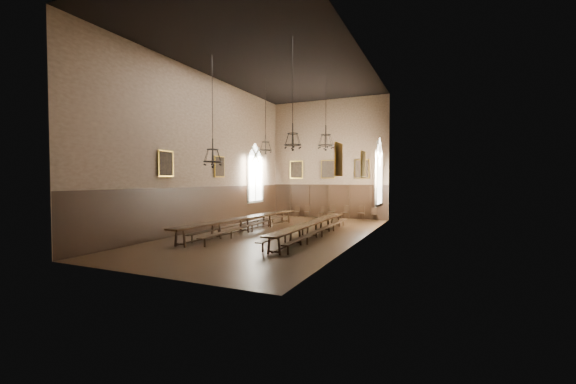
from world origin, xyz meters
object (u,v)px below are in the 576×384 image
Objects in this scene: chair_2 at (307,214)px; bench_left_outer at (240,226)px; bench_right_inner at (303,230)px; chair_6 at (361,216)px; bench_left_inner at (252,227)px; chandelier_front_right at (293,137)px; chair_4 at (331,214)px; chandelier_back_right at (326,141)px; chair_1 at (297,213)px; chair_7 at (374,217)px; table_right at (312,230)px; chair_3 at (322,214)px; chair_5 at (345,215)px; chandelier_front_left at (213,155)px; chandelier_back_left at (266,145)px; table_left at (244,225)px; bench_right_outer at (322,232)px.

bench_left_outer is at bearing -102.84° from chair_2.
chair_6 reaches higher than bench_right_inner.
chandelier_front_right reaches higher than bench_left_inner.
chair_4 is 0.24× the size of chandelier_back_right.
chair_1 is 0.18× the size of chandelier_front_right.
bench_right_inner is 11.13× the size of chair_2.
chair_4 is at bearing 160.58° from chair_7.
table_right is at bearing -87.93° from chair_6.
chair_5 reaches higher than chair_3.
bench_right_inner is 5.96m from chandelier_front_left.
chandelier_back_left is at bearing 147.09° from bench_right_inner.
bench_left_outer is at bearing -97.72° from chair_4.
table_right reaches higher than bench_right_inner.
bench_left_inner is at bearing 26.03° from table_left.
bench_left_inner is 9.52m from chair_6.
table_left is 4.00m from table_right.
bench_left_inner is 11.20× the size of chair_2.
chandelier_back_left is 3.71m from chandelier_back_right.
table_right reaches higher than bench_left_outer.
chair_1 reaches higher than bench_right_inner.
bench_right_outer is at bearing -0.42° from bench_left_inner.
bench_right_outer is 2.06× the size of chandelier_front_right.
chair_7 is (0.99, -0.10, -0.03)m from chair_6.
chair_5 is at bearing 89.75° from bench_right_inner.
table_right is at bearing -4.33° from bench_left_inner.
chair_2 is 0.88× the size of chair_4.
chandelier_back_left is at bearing -98.28° from chair_5.
chair_6 is at bearing 82.05° from bench_right_inner.
chandelier_back_left reaches higher than chair_6.
table_left is at bearing 178.82° from table_right.
chair_7 is 0.19× the size of chandelier_front_right.
chair_4 is 1.08m from chair_5.
bench_right_inner is at bearing -98.28° from chandelier_back_right.
chair_6 is 12.40m from chandelier_front_right.
chair_4 is 7.70m from chandelier_back_right.
chandelier_front_right is (-0.34, -2.97, 4.47)m from bench_right_outer.
chair_3 is at bearing 105.65° from table_right.
bench_left_inner is at bearing -14.11° from bench_left_outer.
chair_5 is at bearing 7.37° from chair_4.
chair_1 is at bearing 120.08° from bench_right_outer.
chair_3 is at bearing 108.84° from bench_right_outer.
bench_left_outer is 9.03× the size of chair_4.
chandelier_back_right reaches higher than chair_2.
table_right is 11.50× the size of chair_3.
table_left is 4.47m from bench_right_outer.
bench_left_outer is 8.61m from chair_3.
chair_6 is 7.64m from chandelier_back_right.
chair_4 reaches higher than chair_5.
chandelier_front_right reaches higher than chair_5.
chair_6 is at bearing 17.97° from chair_3.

